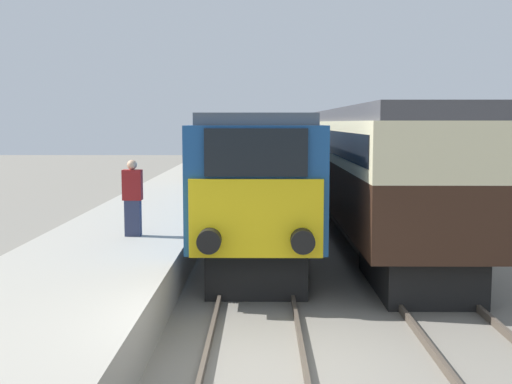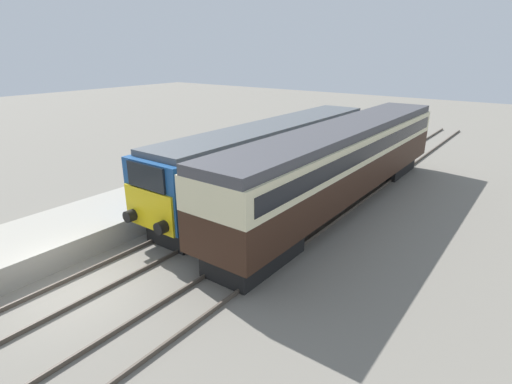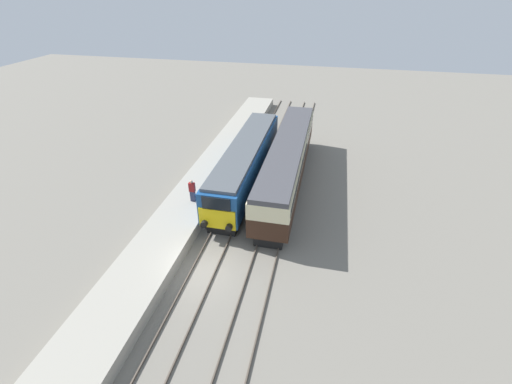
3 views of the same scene
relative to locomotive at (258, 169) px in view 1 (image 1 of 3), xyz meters
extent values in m
plane|color=slate|center=(0.00, -10.96, -2.09)|extent=(120.00, 120.00, 0.00)
cube|color=#9E998C|center=(-3.30, -2.96, -1.65)|extent=(3.50, 50.00, 0.87)
cube|color=#4C4238|center=(-0.72, -5.96, -2.02)|extent=(0.07, 60.00, 0.14)
cube|color=#4C4238|center=(0.72, -5.96, -2.02)|extent=(0.07, 60.00, 0.14)
cube|color=#4C4238|center=(2.68, -5.96, -2.02)|extent=(0.07, 60.00, 0.14)
cube|color=#4C4238|center=(4.12, -5.96, -2.02)|extent=(0.07, 60.00, 0.14)
cube|color=black|center=(0.00, -5.32, -1.59)|extent=(2.03, 4.00, 1.00)
cube|color=black|center=(0.00, 5.40, -1.59)|extent=(2.03, 4.00, 1.00)
cube|color=navy|center=(0.00, 0.04, 0.13)|extent=(2.70, 15.72, 2.44)
cube|color=yellow|center=(0.00, -7.86, -0.36)|extent=(2.48, 0.10, 1.46)
cube|color=black|center=(0.00, -7.86, 0.86)|extent=(1.89, 0.10, 0.88)
cube|color=#4C5156|center=(0.00, 0.04, 1.47)|extent=(2.38, 15.09, 0.24)
cylinder|color=black|center=(-0.85, -8.07, -0.74)|extent=(0.44, 0.35, 0.44)
cylinder|color=black|center=(0.85, -8.07, -0.74)|extent=(0.44, 0.35, 0.44)
cube|color=black|center=(3.40, -6.16, -1.62)|extent=(1.89, 3.60, 0.95)
cube|color=black|center=(3.40, 7.51, -1.62)|extent=(1.89, 3.60, 0.95)
cube|color=#331E14|center=(3.40, 0.67, -0.42)|extent=(2.70, 18.08, 1.44)
cube|color=beige|center=(3.40, 0.67, 0.87)|extent=(2.71, 18.08, 1.13)
cube|color=black|center=(3.40, 0.67, 0.87)|extent=(2.75, 17.35, 0.62)
cube|color=#424247|center=(3.40, 0.67, 1.62)|extent=(2.48, 18.08, 0.36)
cube|color=#2D334C|center=(-2.88, -4.90, -0.80)|extent=(0.36, 0.24, 0.84)
cube|color=maroon|center=(-2.88, -4.90, -0.03)|extent=(0.44, 0.26, 0.70)
sphere|color=tan|center=(-2.88, -4.90, 0.43)|extent=(0.23, 0.23, 0.23)
camera|label=1|loc=(0.11, -19.55, 1.41)|focal=45.00mm
camera|label=2|loc=(10.81, -16.05, 4.97)|focal=28.00mm
camera|label=3|loc=(6.34, -24.85, 12.87)|focal=24.00mm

